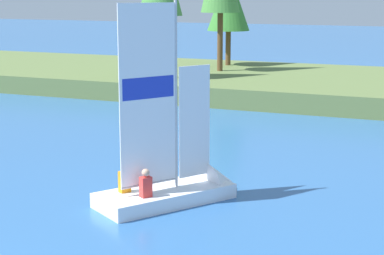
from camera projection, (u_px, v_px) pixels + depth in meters
shore_bank at (290, 84)px, 36.38m from camera, size 80.00×12.47×0.98m
shoreline_tree_centre at (229, 1)px, 40.39m from camera, size 2.59×2.59×5.75m
sailboat at (187, 183)px, 17.96m from camera, size 3.42×4.23×5.90m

